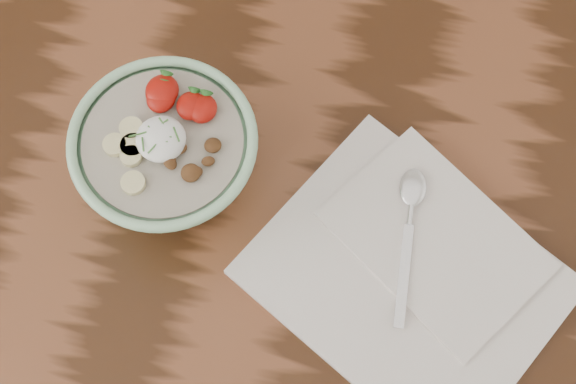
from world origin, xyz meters
The scene contains 4 objects.
table centered at (0.00, 0.00, 65.70)cm, with size 160.00×90.00×75.00cm.
breakfast_bowl centered at (0.57, 8.72, 81.22)cm, with size 18.33×18.33×12.12cm.
napkin centered at (26.86, 3.95, 75.74)cm, with size 36.46×34.26×1.77cm.
spoon centered at (25.48, 9.94, 77.14)cm, with size 3.13×16.99×0.89cm.
Camera 1 is at (19.03, -19.33, 154.72)cm, focal length 50.00 mm.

